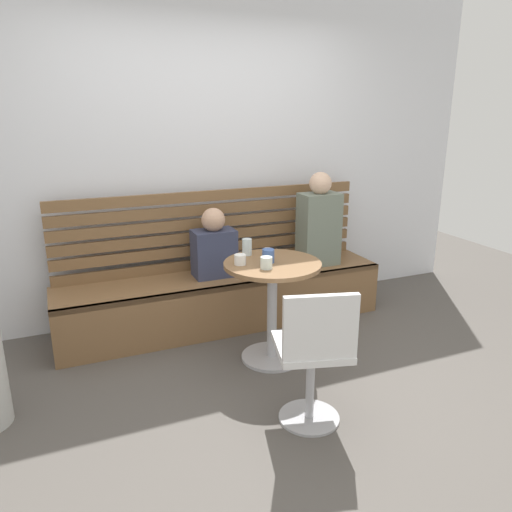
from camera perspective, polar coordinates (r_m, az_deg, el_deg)
The scene contains 13 objects.
ground at distance 3.26m, azimuth 3.69°, elevation -16.07°, with size 8.00×8.00×0.00m, color #514C47.
back_wall at distance 4.27m, azimuth -6.00°, elevation 12.53°, with size 5.20×0.10×2.90m, color silver.
booth_bench at distance 4.14m, azimuth -3.67°, elevation -5.10°, with size 2.70×0.52×0.44m.
booth_backrest at distance 4.19m, azimuth -4.91°, elevation 3.14°, with size 2.65×0.04×0.67m.
cafe_table at distance 3.48m, azimuth 1.89°, elevation -4.22°, with size 0.68×0.68×0.74m.
white_chair at distance 2.79m, azimuth 6.76°, elevation -11.11°, with size 0.49×0.49×0.85m.
person_adult at distance 4.29m, azimuth 7.30°, elevation 3.75°, with size 0.34×0.22×0.81m.
person_child_left at distance 3.99m, azimuth -4.90°, elevation 1.07°, with size 0.34×0.22×0.56m.
cup_espresso_small at distance 3.54m, azimuth 1.34°, elevation 0.46°, with size 0.06×0.06×0.06m, color silver.
cup_glass_short at distance 3.26m, azimuth 1.21°, elevation -0.79°, with size 0.08×0.08×0.08m, color silver.
cup_mug_blue at distance 3.38m, azimuth 1.43°, elevation 0.01°, with size 0.08×0.08×0.10m, color #3D5B9E.
cup_ceramic_white at distance 3.34m, azimuth -1.85°, elevation -0.42°, with size 0.08×0.08×0.07m, color white.
cup_glass_tall at distance 3.55m, azimuth -1.05°, elevation 1.05°, with size 0.07×0.07×0.12m, color silver.
Camera 1 is at (-1.24, -2.43, 1.77)m, focal length 34.54 mm.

